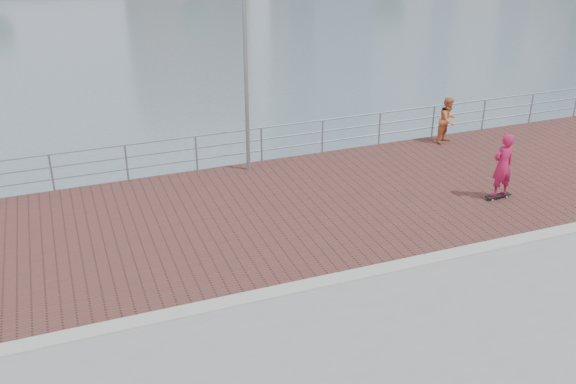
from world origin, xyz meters
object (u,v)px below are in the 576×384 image
object	(u,v)px
guardrail	(229,145)
bystander	(448,120)
skateboarder	(503,165)
street_lamp	(249,33)

from	to	relation	value
guardrail	bystander	bearing A→B (deg)	-4.87
guardrail	skateboarder	size ratio (longest dim) A/B	21.96
guardrail	bystander	world-z (taller)	bystander
skateboarder	bystander	xyz separation A→B (m)	(1.11, 4.24, -0.20)
street_lamp	guardrail	bearing A→B (deg)	115.11
street_lamp	bystander	distance (m)	7.69
bystander	skateboarder	bearing A→B (deg)	-128.69
guardrail	skateboarder	world-z (taller)	skateboarder
bystander	street_lamp	bearing A→B (deg)	158.58
bystander	guardrail	bearing A→B (deg)	151.16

